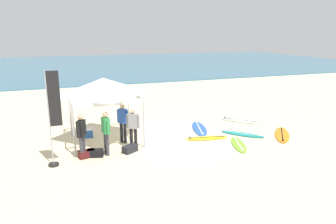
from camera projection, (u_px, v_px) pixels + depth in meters
name	position (u px, v px, depth m)	size (l,w,h in m)	color
ground_plane	(173.00, 139.00, 13.68)	(80.00, 80.00, 0.00)	beige
sea	(91.00, 65.00, 43.77)	(80.00, 36.00, 0.10)	#386B84
canopy_tent	(103.00, 86.00, 12.91)	(2.83, 2.83, 2.75)	#B7B7BC
surfboard_yellow	(207.00, 138.00, 13.74)	(1.96, 0.82, 0.19)	yellow
surfboard_lime	(239.00, 144.00, 12.94)	(1.11, 1.94, 0.19)	#7AD12D
surfboard_blue	(199.00, 129.00, 15.08)	(1.29, 2.45, 0.19)	blue
surfboard_orange	(282.00, 135.00, 14.18)	(1.91, 2.23, 0.19)	orange
surfboard_white	(241.00, 121.00, 16.41)	(1.98, 2.01, 0.19)	white
surfboard_teal	(242.00, 134.00, 14.28)	(1.76, 1.84, 0.19)	#19847F
person_black	(81.00, 133.00, 11.37)	(0.37, 0.49, 1.71)	#383842
person_green	(106.00, 130.00, 11.72)	(0.29, 0.54, 1.71)	#383842
person_blue	(123.00, 120.00, 13.04)	(0.42, 0.41, 1.71)	black
person_grey	(133.00, 125.00, 12.32)	(0.50, 0.36, 1.71)	black
banner_flag	(53.00, 123.00, 10.63)	(0.60, 0.36, 3.40)	#99999E
gear_bag_near_tent	(87.00, 154.00, 11.69)	(0.60, 0.32, 0.28)	#4C1919
gear_bag_by_pole	(130.00, 149.00, 12.19)	(0.60, 0.32, 0.28)	#232328
gear_bag_on_sand	(95.00, 153.00, 11.76)	(0.60, 0.32, 0.28)	black
cooler_box	(87.00, 133.00, 13.92)	(0.50, 0.36, 0.39)	#2D60B7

